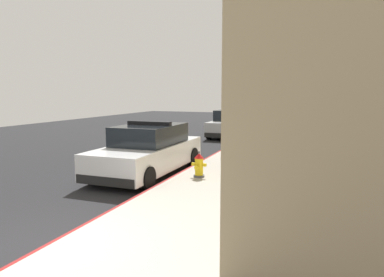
{
  "coord_description": "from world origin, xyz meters",
  "views": [
    {
      "loc": [
        4.13,
        -4.32,
        2.6
      ],
      "look_at": [
        -0.22,
        7.1,
        1.0
      ],
      "focal_mm": 33.25,
      "sensor_mm": 36.0,
      "label": 1
    }
  ],
  "objects_px": {
    "parked_car_dark_far": "(258,116)",
    "street_tree": "(251,66)",
    "police_cruiser": "(149,151)",
    "fire_hydrant": "(199,165)",
    "parked_car_silver_ahead": "(232,124)"
  },
  "relations": [
    {
      "from": "parked_car_dark_far",
      "to": "parked_car_silver_ahead",
      "type": "bearing_deg",
      "value": -90.5
    },
    {
      "from": "parked_car_silver_ahead",
      "to": "parked_car_dark_far",
      "type": "height_order",
      "value": "same"
    },
    {
      "from": "parked_car_dark_far",
      "to": "street_tree",
      "type": "bearing_deg",
      "value": -81.16
    },
    {
      "from": "fire_hydrant",
      "to": "street_tree",
      "type": "bearing_deg",
      "value": 87.48
    },
    {
      "from": "fire_hydrant",
      "to": "street_tree",
      "type": "height_order",
      "value": "street_tree"
    },
    {
      "from": "police_cruiser",
      "to": "street_tree",
      "type": "distance_m",
      "value": 6.66
    },
    {
      "from": "parked_car_dark_far",
      "to": "street_tree",
      "type": "distance_m",
      "value": 13.39
    },
    {
      "from": "police_cruiser",
      "to": "fire_hydrant",
      "type": "bearing_deg",
      "value": -12.0
    },
    {
      "from": "parked_car_silver_ahead",
      "to": "parked_car_dark_far",
      "type": "bearing_deg",
      "value": 89.5
    },
    {
      "from": "parked_car_dark_far",
      "to": "fire_hydrant",
      "type": "distance_m",
      "value": 18.94
    },
    {
      "from": "parked_car_silver_ahead",
      "to": "street_tree",
      "type": "relative_size",
      "value": 1.01
    },
    {
      "from": "street_tree",
      "to": "parked_car_silver_ahead",
      "type": "bearing_deg",
      "value": 113.1
    },
    {
      "from": "police_cruiser",
      "to": "parked_car_dark_far",
      "type": "bearing_deg",
      "value": 89.69
    },
    {
      "from": "fire_hydrant",
      "to": "parked_car_silver_ahead",
      "type": "bearing_deg",
      "value": 99.51
    },
    {
      "from": "parked_car_dark_far",
      "to": "street_tree",
      "type": "height_order",
      "value": "street_tree"
    }
  ]
}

